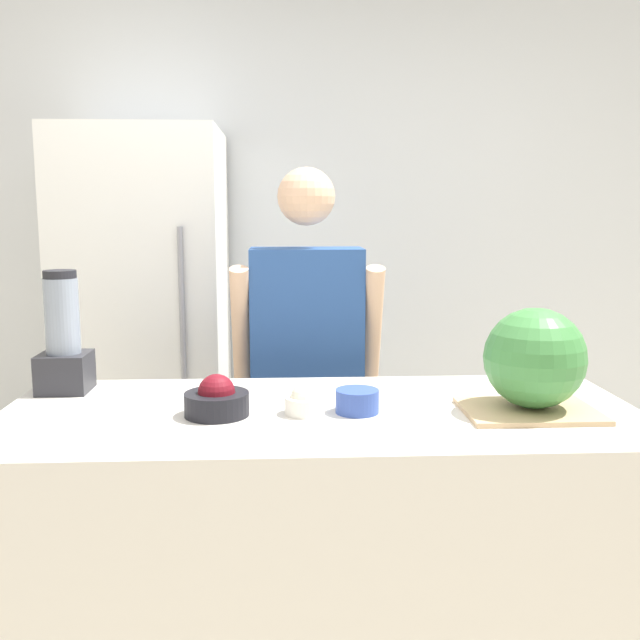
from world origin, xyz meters
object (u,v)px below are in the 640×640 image
object	(u,v)px
bowl_cherries	(217,400)
refrigerator	(148,336)
person	(307,381)
watermelon	(535,358)
bowl_cream	(305,402)
blender	(63,342)
bowl_small_blue	(357,401)

from	to	relation	value
bowl_cherries	refrigerator	bearing A→B (deg)	107.85
person	watermelon	world-z (taller)	person
bowl_cream	blender	xyz separation A→B (m)	(-0.73, 0.29, 0.12)
refrigerator	person	bearing A→B (deg)	-39.51
blender	watermelon	bearing A→B (deg)	-12.50
blender	person	bearing A→B (deg)	32.43
refrigerator	bowl_cherries	distance (m)	1.43
person	bowl_cherries	size ratio (longest dim) A/B	9.37
person	refrigerator	bearing A→B (deg)	140.49
person	bowl_cream	distance (m)	0.78
bowl_small_blue	blender	xyz separation A→B (m)	(-0.88, 0.28, 0.12)
watermelon	bowl_cherries	world-z (taller)	watermelon
person	watermelon	xyz separation A→B (m)	(0.60, -0.79, 0.25)
person	watermelon	size ratio (longest dim) A/B	5.95
refrigerator	watermelon	size ratio (longest dim) A/B	6.64
refrigerator	bowl_cherries	size ratio (longest dim) A/B	10.46
bowl_cherries	bowl_small_blue	xyz separation A→B (m)	(0.39, 0.01, -0.01)
watermelon	bowl_cream	xyz separation A→B (m)	(-0.63, 0.02, -0.12)
watermelon	bowl_cream	world-z (taller)	watermelon
watermelon	blender	distance (m)	1.40
refrigerator	person	size ratio (longest dim) A/B	1.12
refrigerator	bowl_cherries	xyz separation A→B (m)	(0.44, -1.36, 0.06)
bowl_cream	blender	bearing A→B (deg)	158.60
person	bowl_cherries	world-z (taller)	person
bowl_small_blue	bowl_cream	bearing A→B (deg)	-177.94
bowl_cream	blender	world-z (taller)	blender
refrigerator	blender	world-z (taller)	refrigerator
refrigerator	bowl_cream	bearing A→B (deg)	-63.45
bowl_cream	bowl_small_blue	xyz separation A→B (m)	(0.15, 0.01, -0.00)
person	bowl_cherries	distance (m)	0.83
bowl_cherries	person	bearing A→B (deg)	70.63
watermelon	bowl_cream	bearing A→B (deg)	178.58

